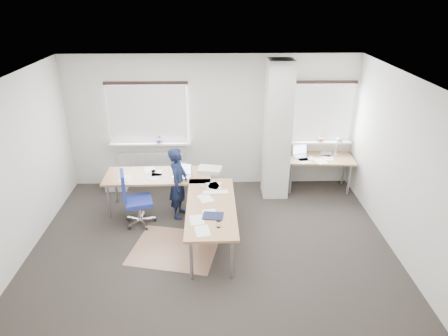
{
  "coord_description": "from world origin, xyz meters",
  "views": [
    {
      "loc": [
        0.06,
        -5.47,
        4.0
      ],
      "look_at": [
        0.22,
        0.9,
        1.08
      ],
      "focal_mm": 32.0,
      "sensor_mm": 36.0,
      "label": 1
    }
  ],
  "objects_px": {
    "person": "(178,183)",
    "desk_main": "(186,190)",
    "desk_side": "(319,159)",
    "task_chair": "(137,210)"
  },
  "relations": [
    {
      "from": "person",
      "to": "desk_main",
      "type": "bearing_deg",
      "value": -142.3
    },
    {
      "from": "desk_side",
      "to": "task_chair",
      "type": "relative_size",
      "value": 1.35
    },
    {
      "from": "desk_main",
      "to": "person",
      "type": "height_order",
      "value": "person"
    },
    {
      "from": "desk_side",
      "to": "person",
      "type": "relative_size",
      "value": 1.05
    },
    {
      "from": "desk_side",
      "to": "person",
      "type": "height_order",
      "value": "person"
    },
    {
      "from": "desk_main",
      "to": "task_chair",
      "type": "bearing_deg",
      "value": 178.52
    },
    {
      "from": "desk_main",
      "to": "desk_side",
      "type": "height_order",
      "value": "desk_side"
    },
    {
      "from": "desk_side",
      "to": "person",
      "type": "xyz_separation_m",
      "value": [
        -2.87,
        -1.03,
        0.0
      ]
    },
    {
      "from": "task_chair",
      "to": "person",
      "type": "height_order",
      "value": "person"
    },
    {
      "from": "desk_main",
      "to": "task_chair",
      "type": "distance_m",
      "value": 0.98
    }
  ]
}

